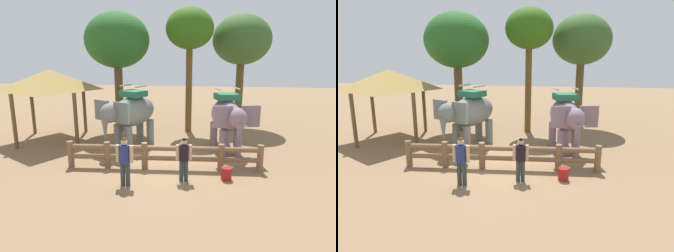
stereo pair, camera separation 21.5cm
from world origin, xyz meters
The scene contains 11 objects.
ground_plane centered at (0.00, 0.00, 0.00)m, with size 60.00×60.00×0.00m, color #856646.
log_fence centered at (0.00, -0.30, 0.60)m, with size 7.56×0.69×1.05m.
elephant_near_left centered at (-1.91, 2.27, 1.66)m, with size 2.70×3.47×2.95m.
elephant_center centered at (2.52, 2.13, 1.63)m, with size 2.17×3.47×2.91m.
tourist_woman_in_black centered at (0.87, -1.30, 0.91)m, with size 0.55×0.34×1.57m.
tourist_man_in_blue centered at (-1.07, -1.93, 0.98)m, with size 0.60×0.34×1.69m.
thatched_shelter centered at (-6.25, 3.08, 3.06)m, with size 4.60×4.60×3.61m.
tree_far_left centered at (3.50, 7.40, 5.08)m, with size 3.39×3.39×6.60m.
tree_back_center centered at (-3.36, 5.33, 5.02)m, with size 3.53×3.53×6.59m.
tree_far_right centered at (0.57, 5.67, 5.55)m, with size 2.58×2.58×6.78m.
feed_bucket centered at (2.37, -0.99, 0.22)m, with size 0.38×0.38×0.45m.
Camera 2 is at (1.82, -11.12, 4.40)m, focal length 32.12 mm.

